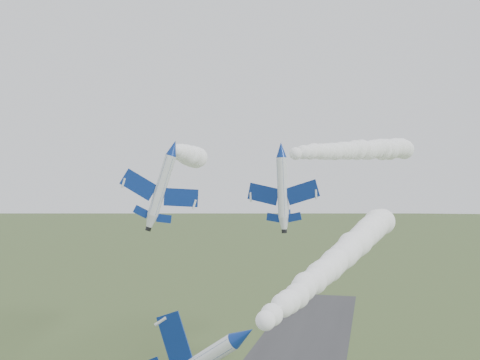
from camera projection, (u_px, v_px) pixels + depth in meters
The scene contains 6 objects.
jet_lead at pixel (243, 335), 42.48m from camera, with size 5.76×11.74×8.07m.
smoke_trail_jet_lead at pixel (345, 253), 77.37m from camera, with size 5.19×70.61×5.19m, color white, non-canonical shape.
jet_pair_left at pixel (173, 148), 73.99m from camera, with size 10.66×12.95×4.15m.
smoke_trail_jet_pair_left at pixel (189, 156), 110.30m from camera, with size 5.24×66.21×5.24m, color white, non-canonical shape.
jet_pair_right at pixel (281, 150), 70.59m from camera, with size 10.20×11.92×2.98m.
smoke_trail_jet_pair_right at pixel (364, 150), 101.78m from camera, with size 4.66×66.03×4.66m, color white, non-canonical shape.
Camera 1 is at (17.98, -50.17, 40.04)m, focal length 40.00 mm.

